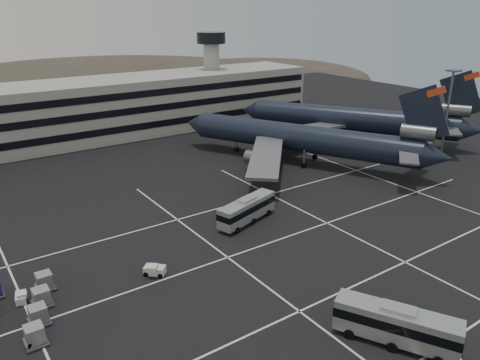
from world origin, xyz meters
name	(u,v)px	position (x,y,z in m)	size (l,w,h in m)	color
ground	(283,257)	(0.00, 0.00, 0.00)	(260.00, 260.00, 0.00)	black
lane_markings	(285,253)	(0.95, 0.72, 0.01)	(90.00, 55.62, 0.01)	silver
terminal	(83,112)	(-2.95, 71.14, 6.93)	(125.00, 26.00, 24.00)	gray
hills	(66,110)	(17.99, 170.00, -12.07)	(352.00, 180.00, 44.00)	#38332B
lightpole_right	(449,101)	(58.00, 15.00, 11.82)	(2.40, 2.40, 18.28)	slate
trijet_main	(304,138)	(28.60, 27.90, 5.25)	(42.98, 53.89, 18.08)	black
trijet_far	(355,119)	(50.23, 33.54, 5.43)	(36.49, 51.71, 18.08)	black
bus_near	(397,324)	(-1.82, -19.05, 2.27)	(7.94, 11.65, 4.15)	#9C9EA4
bus_far	(247,209)	(2.29, 11.26, 2.15)	(11.40, 5.69, 3.93)	#9C9EA4
tug_a	(21,297)	(-30.13, 8.92, 0.57)	(1.59, 2.21, 1.29)	silver
tug_b	(155,270)	(-15.50, 5.53, 0.71)	(2.81, 2.81, 1.60)	silver
uld_cluster	(12,310)	(-31.44, 6.33, 0.98)	(10.99, 13.94, 2.01)	#2D2D30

